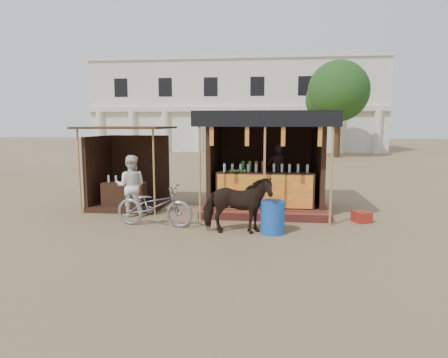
% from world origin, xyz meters
% --- Properties ---
extents(ground, '(120.00, 120.00, 0.00)m').
position_xyz_m(ground, '(0.00, 0.00, 0.00)').
color(ground, '#846B4C').
rests_on(ground, ground).
extents(main_stall, '(3.60, 3.61, 2.78)m').
position_xyz_m(main_stall, '(1.02, 3.36, 1.02)').
color(main_stall, brown).
rests_on(main_stall, ground).
extents(secondary_stall, '(2.40, 2.40, 2.38)m').
position_xyz_m(secondary_stall, '(-3.17, 3.24, 0.85)').
color(secondary_stall, '#331E12').
rests_on(secondary_stall, ground).
extents(cow, '(1.60, 0.79, 1.32)m').
position_xyz_m(cow, '(0.41, 0.59, 0.66)').
color(cow, black).
rests_on(cow, ground).
extents(motorbike, '(1.97, 0.85, 1.01)m').
position_xyz_m(motorbike, '(-1.63, 1.05, 0.50)').
color(motorbike, gray).
rests_on(motorbike, ground).
extents(bystander, '(0.86, 0.71, 1.64)m').
position_xyz_m(bystander, '(-2.54, 2.00, 0.82)').
color(bystander, white).
rests_on(bystander, ground).
extents(blue_barrel, '(0.57, 0.57, 0.75)m').
position_xyz_m(blue_barrel, '(1.20, 0.70, 0.37)').
color(blue_barrel, '#174CAF').
rests_on(blue_barrel, ground).
extents(red_crate, '(0.50, 0.52, 0.27)m').
position_xyz_m(red_crate, '(3.45, 2.00, 0.14)').
color(red_crate, maroon).
rests_on(red_crate, ground).
extents(cooler, '(0.71, 0.55, 0.46)m').
position_xyz_m(cooler, '(1.95, 2.60, 0.23)').
color(cooler, '#197448').
rests_on(cooler, ground).
extents(background_building, '(26.00, 7.45, 8.18)m').
position_xyz_m(background_building, '(-2.00, 29.94, 3.98)').
color(background_building, silver).
rests_on(background_building, ground).
extents(tree, '(4.50, 4.40, 7.00)m').
position_xyz_m(tree, '(5.81, 22.14, 4.63)').
color(tree, '#382314').
rests_on(tree, ground).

